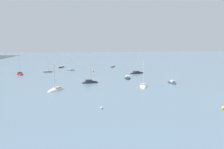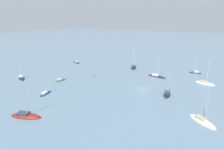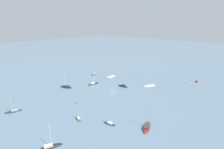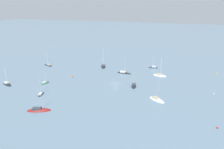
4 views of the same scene
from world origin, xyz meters
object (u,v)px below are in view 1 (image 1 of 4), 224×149
(sailboat_10, at_px, (90,83))
(sailboat_7, at_px, (48,72))
(sailboat_9, at_px, (172,83))
(mooring_buoy_1, at_px, (102,108))
(sailboat_11, at_px, (128,78))
(sailboat_1, at_px, (137,73))
(mooring_buoy_2, at_px, (93,71))
(mooring_buoy_0, at_px, (223,108))
(sailboat_4, at_px, (20,74))
(sailboat_8, at_px, (113,67))
(sailboat_6, at_px, (71,70))
(sailboat_0, at_px, (61,67))
(sailboat_3, at_px, (56,90))
(sailboat_2, at_px, (143,86))

(sailboat_10, bearing_deg, sailboat_7, 111.84)
(sailboat_9, xyz_separation_m, mooring_buoy_1, (-29.84, 31.34, 0.17))
(sailboat_10, xyz_separation_m, sailboat_11, (9.00, -17.46, -0.00))
(sailboat_1, distance_m, sailboat_7, 48.93)
(mooring_buoy_2, bearing_deg, mooring_buoy_0, -160.68)
(sailboat_4, relative_size, sailboat_8, 1.19)
(sailboat_7, bearing_deg, mooring_buoy_2, -15.78)
(sailboat_1, xyz_separation_m, sailboat_8, (33.87, 7.47, -0.02))
(sailboat_1, height_order, sailboat_6, sailboat_1)
(sailboat_0, bearing_deg, mooring_buoy_2, 60.63)
(sailboat_10, distance_m, mooring_buoy_2, 34.28)
(sailboat_4, distance_m, sailboat_6, 28.38)
(sailboat_3, bearing_deg, sailboat_10, 169.63)
(sailboat_11, height_order, mooring_buoy_1, sailboat_11)
(sailboat_9, bearing_deg, sailboat_11, 40.91)
(sailboat_7, distance_m, mooring_buoy_0, 92.63)
(sailboat_7, xyz_separation_m, sailboat_9, (-42.55, -53.47, 0.01))
(sailboat_2, relative_size, sailboat_7, 1.38)
(sailboat_2, distance_m, sailboat_6, 60.16)
(sailboat_11, bearing_deg, sailboat_1, 158.54)
(sailboat_3, bearing_deg, mooring_buoy_2, -164.03)
(sailboat_1, bearing_deg, mooring_buoy_1, -131.75)
(sailboat_11, relative_size, mooring_buoy_2, 11.83)
(sailboat_2, relative_size, sailboat_6, 1.48)
(sailboat_10, height_order, mooring_buoy_1, sailboat_10)
(sailboat_6, bearing_deg, sailboat_4, -133.39)
(sailboat_4, bearing_deg, sailboat_9, 41.94)
(sailboat_11, bearing_deg, sailboat_4, -103.81)
(sailboat_4, xyz_separation_m, sailboat_6, (13.40, -25.02, -0.01))
(sailboat_4, height_order, mooring_buoy_1, sailboat_4)
(sailboat_1, relative_size, sailboat_2, 1.16)
(sailboat_2, height_order, mooring_buoy_0, sailboat_2)
(sailboat_4, relative_size, sailboat_7, 1.46)
(sailboat_1, height_order, sailboat_10, sailboat_1)
(mooring_buoy_1, bearing_deg, sailboat_0, 9.78)
(sailboat_7, bearing_deg, sailboat_9, -47.69)
(sailboat_3, bearing_deg, mooring_buoy_0, 90.81)
(mooring_buoy_0, bearing_deg, sailboat_7, 33.39)
(sailboat_8, distance_m, sailboat_9, 65.13)
(sailboat_3, relative_size, sailboat_4, 0.87)
(sailboat_0, xyz_separation_m, sailboat_7, (-22.81, 5.72, -0.00))
(sailboat_7, bearing_deg, sailboat_2, -59.02)
(mooring_buoy_0, bearing_deg, sailboat_0, 24.32)
(sailboat_2, relative_size, sailboat_9, 1.40)
(sailboat_8, xyz_separation_m, sailboat_10, (-58.09, 18.54, 0.02))
(sailboat_3, xyz_separation_m, sailboat_11, (21.04, -29.61, 0.04))
(sailboat_1, xyz_separation_m, sailboat_3, (-36.27, 38.16, -0.04))
(sailboat_2, relative_size, mooring_buoy_0, 14.32)
(sailboat_9, distance_m, mooring_buoy_2, 48.90)
(sailboat_2, height_order, mooring_buoy_1, sailboat_2)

